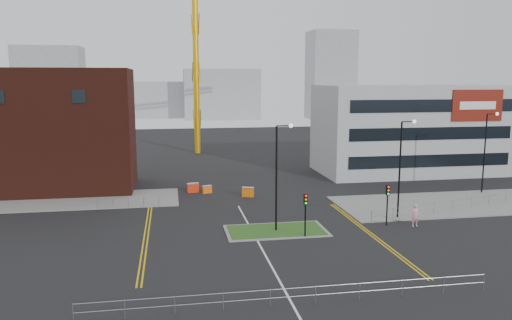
{
  "coord_description": "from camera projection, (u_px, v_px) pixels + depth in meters",
  "views": [
    {
      "loc": [
        -6.65,
        -32.05,
        12.8
      ],
      "look_at": [
        1.53,
        15.29,
        5.0
      ],
      "focal_mm": 35.0,
      "sensor_mm": 36.0,
      "label": 1
    }
  ],
  "objects": [
    {
      "name": "yellow_left_a",
      "position": [
        145.0,
        231.0,
        42.56
      ],
      "size": [
        0.12,
        24.0,
        0.01
      ],
      "primitive_type": "cube",
      "color": "gold",
      "rests_on": "ground"
    },
    {
      "name": "railing_left",
      "position": [
        128.0,
        201.0,
        49.88
      ],
      "size": [
        6.05,
        0.05,
        1.1
      ],
      "color": "gray",
      "rests_on": "ground"
    },
    {
      "name": "barrier_left",
      "position": [
        193.0,
        187.0,
        56.88
      ],
      "size": [
        1.37,
        0.65,
        1.11
      ],
      "color": "red",
      "rests_on": "ground"
    },
    {
      "name": "office_block",
      "position": [
        410.0,
        129.0,
        68.86
      ],
      "size": [
        25.0,
        12.2,
        12.0
      ],
      "color": "#9DA0A2",
      "rests_on": "ground"
    },
    {
      "name": "railing_right",
      "position": [
        453.0,
        203.0,
        48.86
      ],
      "size": [
        19.05,
        5.05,
        1.1
      ],
      "color": "gray",
      "rests_on": "ground"
    },
    {
      "name": "railing_front",
      "position": [
        293.0,
        293.0,
        28.39
      ],
      "size": [
        24.05,
        0.05,
        1.1
      ],
      "color": "gray",
      "rests_on": "ground"
    },
    {
      "name": "yellow_right_b",
      "position": [
        372.0,
        233.0,
        41.83
      ],
      "size": [
        0.12,
        20.0,
        0.01
      ],
      "primitive_type": "cube",
      "color": "gold",
      "rests_on": "ground"
    },
    {
      "name": "streetlamp_island",
      "position": [
        279.0,
        169.0,
        41.63
      ],
      "size": [
        1.46,
        0.36,
        9.18
      ],
      "color": "black",
      "rests_on": "ground"
    },
    {
      "name": "skyline_b",
      "position": [
        221.0,
        94.0,
        161.19
      ],
      "size": [
        24.0,
        12.0,
        16.0
      ],
      "primitive_type": "cube",
      "color": "gray",
      "rests_on": "ground"
    },
    {
      "name": "tower_crane",
      "position": [
        227.0,
        4.0,
        85.97
      ],
      "size": [
        51.14,
        15.88,
        36.99
      ],
      "color": "#EEAC0E",
      "rests_on": "ground"
    },
    {
      "name": "island_kerb",
      "position": [
        276.0,
        231.0,
        42.46
      ],
      "size": [
        8.6,
        4.6,
        0.08
      ],
      "primitive_type": "cube",
      "color": "slate",
      "rests_on": "ground"
    },
    {
      "name": "skyline_c",
      "position": [
        331.0,
        75.0,
        161.25
      ],
      "size": [
        14.0,
        12.0,
        28.0
      ],
      "primitive_type": "cube",
      "color": "gray",
      "rests_on": "ground"
    },
    {
      "name": "barrier_right",
      "position": [
        248.0,
        192.0,
        54.78
      ],
      "size": [
        1.35,
        0.85,
        1.08
      ],
      "color": "#D7610B",
      "rests_on": "ground"
    },
    {
      "name": "streetlamp_right_far",
      "position": [
        487.0,
        146.0,
        55.73
      ],
      "size": [
        1.46,
        0.36,
        9.18
      ],
      "color": "black",
      "rests_on": "ground"
    },
    {
      "name": "skyline_a",
      "position": [
        51.0,
        86.0,
        142.57
      ],
      "size": [
        18.0,
        12.0,
        22.0
      ],
      "primitive_type": "cube",
      "color": "gray",
      "rests_on": "ground"
    },
    {
      "name": "yellow_left_b",
      "position": [
        149.0,
        231.0,
        42.61
      ],
      "size": [
        0.12,
        24.0,
        0.01
      ],
      "primitive_type": "cube",
      "color": "gold",
      "rests_on": "ground"
    },
    {
      "name": "pavement_right",
      "position": [
        452.0,
        204.0,
        51.65
      ],
      "size": [
        24.0,
        10.0,
        0.12
      ],
      "primitive_type": "cube",
      "color": "slate",
      "rests_on": "ground"
    },
    {
      "name": "traffic_light_right",
      "position": [
        388.0,
        197.0,
        43.72
      ],
      "size": [
        0.28,
        0.33,
        3.65
      ],
      "color": "black",
      "rests_on": "ground"
    },
    {
      "name": "yellow_right_a",
      "position": [
        368.0,
        234.0,
        41.78
      ],
      "size": [
        0.12,
        20.0,
        0.01
      ],
      "primitive_type": "cube",
      "color": "gold",
      "rests_on": "ground"
    },
    {
      "name": "barrier_mid",
      "position": [
        207.0,
        189.0,
        56.52
      ],
      "size": [
        1.12,
        0.67,
        0.9
      ],
      "color": "#FE600E",
      "rests_on": "ground"
    },
    {
      "name": "grass_island",
      "position": [
        276.0,
        231.0,
        42.45
      ],
      "size": [
        8.0,
        4.0,
        0.12
      ],
      "primitive_type": "cube",
      "color": "#1F4316",
      "rests_on": "ground"
    },
    {
      "name": "pavement_left",
      "position": [
        43.0,
        202.0,
        52.37
      ],
      "size": [
        28.0,
        8.0,
        0.12
      ],
      "primitive_type": "cube",
      "color": "slate",
      "rests_on": "ground"
    },
    {
      "name": "pedestrian",
      "position": [
        416.0,
        215.0,
        43.71
      ],
      "size": [
        0.78,
        0.56,
        2.0
      ],
      "primitive_type": "imported",
      "rotation": [
        0.0,
        0.0,
        0.11
      ],
      "color": "pink",
      "rests_on": "ground"
    },
    {
      "name": "centre_line",
      "position": [
        266.0,
        257.0,
        36.29
      ],
      "size": [
        0.15,
        30.0,
        0.01
      ],
      "primitive_type": "cube",
      "color": "silver",
      "rests_on": "ground"
    },
    {
      "name": "brick_building",
      "position": [
        25.0,
        132.0,
        56.62
      ],
      "size": [
        24.2,
        10.07,
        14.24
      ],
      "color": "#421910",
      "rests_on": "ground"
    },
    {
      "name": "skyline_d",
      "position": [
        165.0,
        100.0,
        168.21
      ],
      "size": [
        30.0,
        12.0,
        12.0
      ],
      "primitive_type": "cube",
      "color": "gray",
      "rests_on": "ground"
    },
    {
      "name": "traffic_light_island",
      "position": [
        305.0,
        207.0,
        40.42
      ],
      "size": [
        0.28,
        0.33,
        3.65
      ],
      "color": "black",
      "rests_on": "ground"
    },
    {
      "name": "streetlamp_right_near",
      "position": [
        402.0,
        161.0,
        45.6
      ],
      "size": [
        1.46,
        0.36,
        9.18
      ],
      "color": "black",
      "rests_on": "ground"
    },
    {
      "name": "ground",
      "position": [
        272.0,
        267.0,
        34.35
      ],
      "size": [
        200.0,
        200.0,
        0.0
      ],
      "primitive_type": "plane",
      "color": "black",
      "rests_on": "ground"
    }
  ]
}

